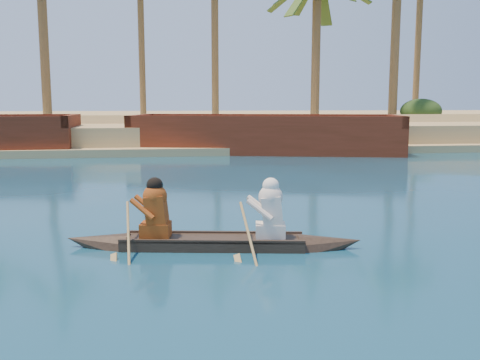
{
  "coord_description": "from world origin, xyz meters",
  "views": [
    {
      "loc": [
        -8.8,
        -2.73,
        2.5
      ],
      "look_at": [
        -7.29,
        7.9,
        0.93
      ],
      "focal_mm": 40.0,
      "sensor_mm": 36.0,
      "label": 1
    }
  ],
  "objects": [
    {
      "name": "sandy_embankment",
      "position": [
        0.0,
        46.89,
        0.53
      ],
      "size": [
        150.0,
        51.0,
        1.5
      ],
      "color": "tan",
      "rests_on": "ground"
    },
    {
      "name": "palm_grove",
      "position": [
        0.0,
        35.0,
        8.0
      ],
      "size": [
        110.0,
        14.0,
        16.0
      ],
      "primitive_type": null,
      "color": "#385C20",
      "rests_on": "ground"
    },
    {
      "name": "shrub_cluster",
      "position": [
        0.0,
        31.5,
        1.2
      ],
      "size": [
        100.0,
        6.0,
        2.4
      ],
      "primitive_type": null,
      "color": "black",
      "rests_on": "ground"
    },
    {
      "name": "canoe",
      "position": [
        -8.0,
        6.25,
        0.27
      ],
      "size": [
        5.16,
        1.52,
        1.41
      ],
      "rotation": [
        0.0,
        0.0,
        -0.17
      ],
      "color": "#37281E",
      "rests_on": "ground"
    },
    {
      "name": "barge_mid",
      "position": [
        -3.75,
        23.77,
        0.77
      ],
      "size": [
        13.84,
        7.35,
        2.2
      ],
      "rotation": [
        0.0,
        0.0,
        -0.24
      ],
      "color": "maroon",
      "rests_on": "ground"
    }
  ]
}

